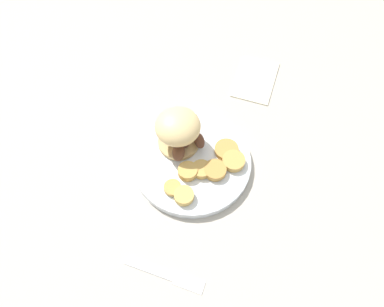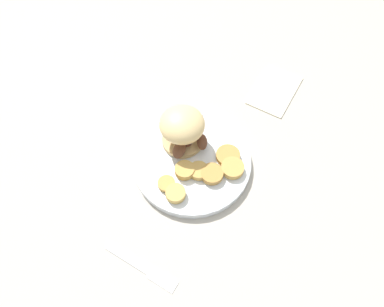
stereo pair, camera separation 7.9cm
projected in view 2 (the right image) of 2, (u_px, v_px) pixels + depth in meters
The scene contains 12 objects.
ground_plane at pixel (192, 164), 0.83m from camera, with size 4.00×4.00×0.00m, color #B2A899.
dinner_plate at pixel (192, 161), 0.82m from camera, with size 0.26×0.26×0.02m.
sandwich at pixel (182, 128), 0.79m from camera, with size 0.10×0.11×0.09m.
potato_round_0 at pixel (185, 170), 0.79m from camera, with size 0.04×0.04×0.02m, color tan.
potato_round_1 at pixel (212, 174), 0.79m from camera, with size 0.05×0.05×0.01m, color #BC8942.
potato_round_2 at pixel (199, 170), 0.79m from camera, with size 0.04×0.04×0.01m, color tan.
potato_round_3 at pixel (166, 184), 0.78m from camera, with size 0.04×0.04×0.01m, color tan.
potato_round_4 at pixel (232, 168), 0.79m from camera, with size 0.05×0.05×0.01m, color tan.
potato_round_5 at pixel (176, 193), 0.76m from camera, with size 0.04×0.04×0.02m, color tan.
potato_round_6 at pixel (228, 156), 0.81m from camera, with size 0.05×0.05×0.01m, color #BC8942.
fork at pixel (142, 267), 0.71m from camera, with size 0.11×0.14×0.00m.
napkin at pixel (275, 90), 0.93m from camera, with size 0.15×0.09×0.01m, color beige.
Camera 2 is at (0.16, 0.37, 0.73)m, focal length 35.00 mm.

